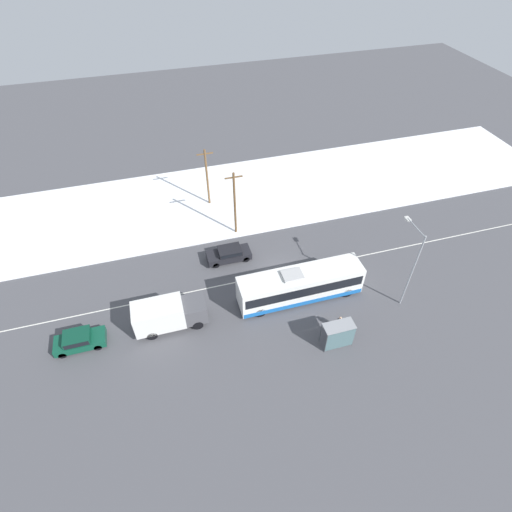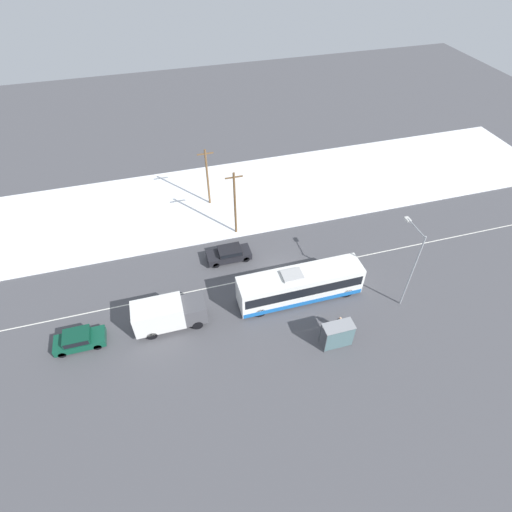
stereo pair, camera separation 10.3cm
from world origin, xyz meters
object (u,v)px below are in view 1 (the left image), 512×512
(bus_shelter, at_px, (339,334))
(utility_pole_roadside, at_px, (235,203))
(parked_car_near_truck, at_px, (79,340))
(sedan_car, at_px, (229,254))
(streetlamp, at_px, (412,259))
(box_truck, at_px, (168,314))
(pedestrian_at_stop, at_px, (340,322))
(utility_pole_snowlot, at_px, (207,177))
(city_bus, at_px, (300,285))

(bus_shelter, xyz_separation_m, utility_pole_roadside, (-4.56, 16.44, 2.29))
(parked_car_near_truck, bearing_deg, sedan_car, 25.01)
(bus_shelter, distance_m, streetlamp, 8.82)
(sedan_car, bearing_deg, bus_shelter, 116.42)
(utility_pole_roadside, bearing_deg, box_truck, -128.92)
(streetlamp, bearing_deg, box_truck, 172.28)
(pedestrian_at_stop, bearing_deg, utility_pole_roadside, 109.90)
(box_truck, height_order, sedan_car, box_truck)
(utility_pole_snowlot, bearing_deg, parked_car_near_truck, -130.49)
(city_bus, xyz_separation_m, parked_car_near_truck, (-19.29, 0.02, -0.81))
(box_truck, xyz_separation_m, streetlamp, (20.53, -2.78, 3.54))
(utility_pole_snowlot, bearing_deg, box_truck, -112.16)
(box_truck, relative_size, pedestrian_at_stop, 3.86)
(sedan_car, height_order, streetlamp, streetlamp)
(city_bus, bearing_deg, sedan_car, 127.23)
(city_bus, distance_m, utility_pole_roadside, 11.34)
(utility_pole_roadside, xyz_separation_m, utility_pole_snowlot, (-1.75, 6.03, -0.22))
(pedestrian_at_stop, distance_m, utility_pole_roadside, 16.11)
(city_bus, xyz_separation_m, utility_pole_roadside, (-3.39, 10.57, 2.35))
(sedan_car, xyz_separation_m, utility_pole_snowlot, (-0.08, 9.93, 2.95))
(bus_shelter, relative_size, streetlamp, 0.31)
(city_bus, height_order, box_truck, city_bus)
(bus_shelter, distance_m, utility_pole_snowlot, 23.42)
(city_bus, distance_m, box_truck, 11.87)
(parked_car_near_truck, distance_m, utility_pole_snowlot, 21.99)
(sedan_car, distance_m, parked_car_near_truck, 15.70)
(parked_car_near_truck, bearing_deg, city_bus, -0.06)
(city_bus, distance_m, bus_shelter, 5.99)
(utility_pole_roadside, bearing_deg, streetlamp, -47.80)
(city_bus, relative_size, pedestrian_at_stop, 7.19)
(city_bus, xyz_separation_m, utility_pole_snowlot, (-5.14, 16.59, 2.12))
(parked_car_near_truck, xyz_separation_m, streetlamp, (27.95, -2.74, 4.29))
(box_truck, xyz_separation_m, utility_pole_snowlot, (6.73, 16.53, 2.18))
(box_truck, height_order, streetlamp, streetlamp)
(pedestrian_at_stop, xyz_separation_m, utility_pole_snowlot, (-7.14, 20.91, 2.76))
(pedestrian_at_stop, bearing_deg, bus_shelter, -118.09)
(bus_shelter, bearing_deg, utility_pole_roadside, 105.50)
(bus_shelter, bearing_deg, utility_pole_snowlot, 105.68)
(pedestrian_at_stop, height_order, utility_pole_snowlot, utility_pole_snowlot)
(pedestrian_at_stop, relative_size, utility_pole_snowlot, 0.22)
(city_bus, height_order, streetlamp, streetlamp)
(utility_pole_snowlot, bearing_deg, pedestrian_at_stop, -71.15)
(box_truck, height_order, pedestrian_at_stop, box_truck)
(utility_pole_roadside, bearing_deg, pedestrian_at_stop, -70.10)
(bus_shelter, height_order, utility_pole_roadside, utility_pole_roadside)
(pedestrian_at_stop, distance_m, bus_shelter, 1.90)
(box_truck, distance_m, sedan_car, 9.51)
(bus_shelter, bearing_deg, box_truck, 155.53)
(parked_car_near_truck, height_order, bus_shelter, bus_shelter)
(box_truck, height_order, bus_shelter, box_truck)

